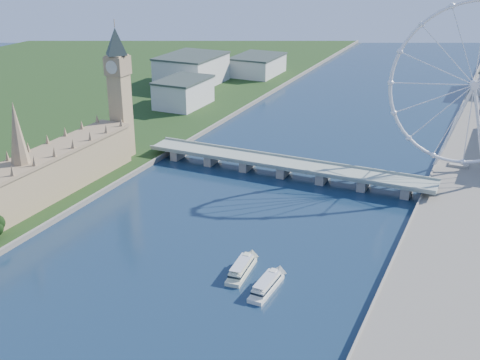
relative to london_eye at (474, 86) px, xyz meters
The scene contains 7 objects.
parliament_range 313.29m from the london_eye, 143.26° to the right, with size 24.00×200.00×70.00m.
big_ben 259.68m from the london_eye, 162.73° to the right, with size 20.02×20.02×110.00m.
westminster_bridge 145.38m from the london_eye, 155.34° to the right, with size 220.00×22.00×9.50m.
london_eye is the anchor object (origin of this frame).
city_skyline 226.06m from the london_eye, 111.50° to the left, with size 505.00×280.00×32.00m.
tour_boat_near 227.50m from the london_eye, 114.56° to the right, with size 8.30×32.35×7.17m, color beige, non-canonical shape.
tour_boat_far 229.52m from the london_eye, 109.21° to the right, with size 8.22×32.04×7.10m, color silver, non-canonical shape.
Camera 1 is at (144.14, -93.03, 165.65)m, focal length 45.00 mm.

